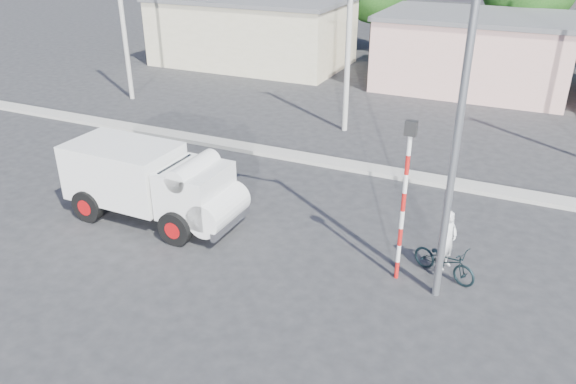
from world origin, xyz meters
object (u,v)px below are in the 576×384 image
at_px(truck, 153,182).
at_px(traffic_pole, 405,189).
at_px(streetlight, 454,104).
at_px(cyclist, 446,250).
at_px(bicycle, 445,261).

bearing_deg(truck, traffic_pole, 0.73).
bearing_deg(traffic_pole, streetlight, -17.73).
distance_m(truck, traffic_pole, 7.86).
bearing_deg(cyclist, truck, 115.71).
xyz_separation_m(bicycle, traffic_pole, (-1.11, -0.59, 2.12)).
bearing_deg(bicycle, traffic_pole, 139.89).
distance_m(bicycle, streetlight, 4.57).
height_order(bicycle, streetlight, streetlight).
xyz_separation_m(cyclist, streetlight, (-0.17, -0.89, 4.14)).
xyz_separation_m(truck, traffic_pole, (7.75, 0.01, 1.29)).
bearing_deg(streetlight, traffic_pole, 162.27).
height_order(truck, streetlight, streetlight).
bearing_deg(bicycle, streetlight, -168.83).
relative_size(truck, traffic_pole, 1.31).
bearing_deg(cyclist, traffic_pole, 139.89).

